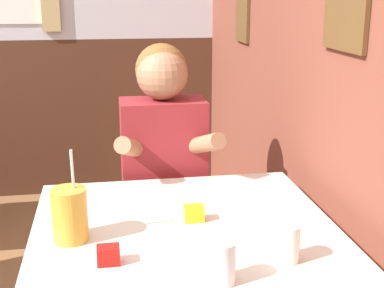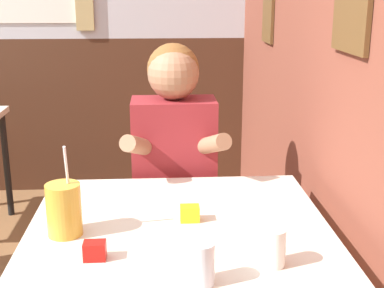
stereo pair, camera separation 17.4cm
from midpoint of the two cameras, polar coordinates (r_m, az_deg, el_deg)
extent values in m
cube|color=brown|center=(2.57, 7.00, 14.40)|extent=(0.06, 4.60, 2.70)
cube|color=brown|center=(1.78, 13.29, 12.85)|extent=(0.02, 0.29, 0.20)
cube|color=brown|center=(2.99, 3.72, 13.41)|extent=(0.02, 0.24, 0.27)
cube|color=#472819|center=(3.96, -20.12, 2.39)|extent=(5.87, 0.06, 1.10)
cube|color=beige|center=(1.65, -3.73, -9.71)|extent=(0.93, 0.92, 0.04)
cylinder|color=black|center=(2.20, -16.11, -13.91)|extent=(0.04, 0.04, 0.69)
cylinder|color=black|center=(2.25, 6.30, -12.55)|extent=(0.04, 0.04, 0.69)
cube|color=maroon|center=(2.41, -5.00, -13.56)|extent=(0.31, 0.20, 0.46)
cube|color=maroon|center=(2.20, -5.32, -2.18)|extent=(0.34, 0.20, 0.54)
sphere|color=brown|center=(2.14, -5.64, 7.89)|extent=(0.21, 0.21, 0.21)
sphere|color=#9E7051|center=(2.12, -5.58, 7.38)|extent=(0.20, 0.20, 0.20)
cylinder|color=#9E7051|center=(2.03, -8.92, -0.41)|extent=(0.14, 0.27, 0.15)
cylinder|color=#9E7051|center=(2.05, -1.31, -0.06)|extent=(0.14, 0.27, 0.15)
cylinder|color=gold|center=(1.60, -16.00, -7.35)|extent=(0.10, 0.10, 0.16)
cylinder|color=white|center=(1.55, -15.80, -2.96)|extent=(0.01, 0.04, 0.14)
cylinder|color=silver|center=(1.34, -0.59, -12.52)|extent=(0.07, 0.07, 0.11)
cylinder|color=silver|center=(1.45, 6.72, -10.53)|extent=(0.07, 0.07, 0.10)
cube|color=#B7140F|center=(1.47, -12.36, -11.58)|extent=(0.06, 0.04, 0.05)
cube|color=yellow|center=(1.69, -2.77, -7.46)|extent=(0.06, 0.04, 0.05)
camera|label=1|loc=(0.09, -92.86, -0.82)|focal=50.00mm
camera|label=2|loc=(0.09, 87.14, 0.82)|focal=50.00mm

